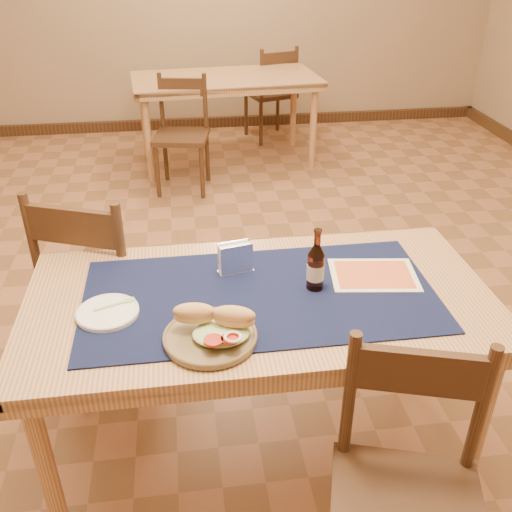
{
  "coord_description": "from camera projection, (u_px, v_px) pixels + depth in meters",
  "views": [
    {
      "loc": [
        -0.24,
        -2.4,
        1.85
      ],
      "look_at": [
        0.0,
        -0.7,
        0.85
      ],
      "focal_mm": 40.0,
      "sensor_mm": 36.0,
      "label": 1
    }
  ],
  "objects": [
    {
      "name": "room",
      "position": [
        232.0,
        53.0,
        2.31
      ],
      "size": [
        6.04,
        7.04,
        2.84
      ],
      "color": "#9C6644",
      "rests_on": "ground"
    },
    {
      "name": "main_table",
      "position": [
        260.0,
        315.0,
        1.99
      ],
      "size": [
        1.6,
        0.8,
        0.75
      ],
      "color": "tan",
      "rests_on": "ground"
    },
    {
      "name": "placemat",
      "position": [
        260.0,
        295.0,
        1.95
      ],
      "size": [
        1.2,
        0.6,
        0.01
      ],
      "primitive_type": "cube",
      "color": "#0E1236",
      "rests_on": "main_table"
    },
    {
      "name": "baseboard",
      "position": [
        237.0,
        321.0,
        2.99
      ],
      "size": [
        6.0,
        7.0,
        0.1
      ],
      "color": "#402A17",
      "rests_on": "ground"
    },
    {
      "name": "back_table",
      "position": [
        226.0,
        87.0,
        4.78
      ],
      "size": [
        1.59,
        0.89,
        0.75
      ],
      "color": "tan",
      "rests_on": "ground"
    },
    {
      "name": "chair_main_far",
      "position": [
        104.0,
        281.0,
        2.49
      ],
      "size": [
        0.58,
        0.58,
        0.97
      ],
      "color": "#402A17",
      "rests_on": "ground"
    },
    {
      "name": "chair_main_near",
      "position": [
        407.0,
        497.0,
        1.58
      ],
      "size": [
        0.52,
        0.52,
        0.91
      ],
      "color": "#402A17",
      "rests_on": "ground"
    },
    {
      "name": "chair_back_near",
      "position": [
        182.0,
        132.0,
        4.41
      ],
      "size": [
        0.47,
        0.47,
        0.87
      ],
      "color": "#402A17",
      "rests_on": "ground"
    },
    {
      "name": "chair_back_far",
      "position": [
        272.0,
        92.0,
        5.43
      ],
      "size": [
        0.51,
        0.51,
        0.89
      ],
      "color": "#402A17",
      "rests_on": "ground"
    },
    {
      "name": "sandwich_plate",
      "position": [
        213.0,
        331.0,
        1.73
      ],
      "size": [
        0.29,
        0.29,
        0.11
      ],
      "color": "brown",
      "rests_on": "placemat"
    },
    {
      "name": "side_plate",
      "position": [
        108.0,
        312.0,
        1.85
      ],
      "size": [
        0.2,
        0.2,
        0.02
      ],
      "color": "white",
      "rests_on": "placemat"
    },
    {
      "name": "fork",
      "position": [
        118.0,
        304.0,
        1.87
      ],
      "size": [
        0.14,
        0.07,
        0.0
      ],
      "color": "#91C86D",
      "rests_on": "side_plate"
    },
    {
      "name": "beer_bottle",
      "position": [
        316.0,
        267.0,
        1.94
      ],
      "size": [
        0.06,
        0.06,
        0.23
      ],
      "color": "#421A0B",
      "rests_on": "placemat"
    },
    {
      "name": "napkin_holder",
      "position": [
        235.0,
        258.0,
        2.05
      ],
      "size": [
        0.14,
        0.07,
        0.11
      ],
      "color": "white",
      "rests_on": "placemat"
    },
    {
      "name": "menu_card",
      "position": [
        374.0,
        275.0,
        2.05
      ],
      "size": [
        0.33,
        0.26,
        0.01
      ],
      "color": "#FAEEBD",
      "rests_on": "placemat"
    }
  ]
}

